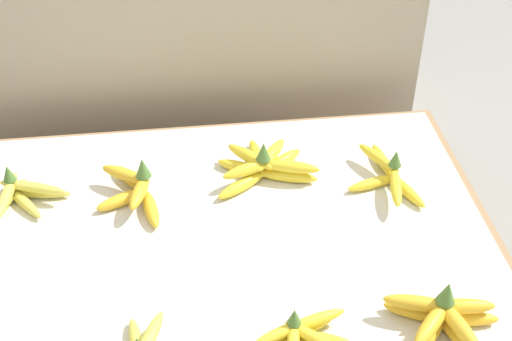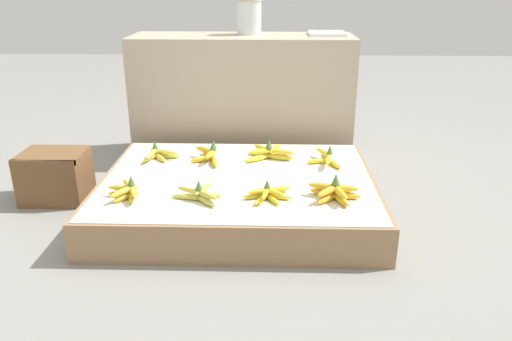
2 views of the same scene
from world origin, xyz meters
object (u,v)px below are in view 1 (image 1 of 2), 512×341
object	(u,v)px
banana_bunch_front_midright	(299,337)
banana_bunch_middle_midleft	(135,188)
banana_bunch_front_right	(443,318)
banana_bunch_middle_left	(20,194)
banana_bunch_middle_right	(388,174)
banana_bunch_middle_midright	(264,165)

from	to	relation	value
banana_bunch_front_midright	banana_bunch_middle_midleft	distance (m)	0.55
banana_bunch_front_right	banana_bunch_middle_left	bearing A→B (deg)	150.67
banana_bunch_front_right	banana_bunch_middle_midleft	size ratio (longest dim) A/B	0.94
banana_bunch_front_midright	banana_bunch_middle_right	distance (m)	0.53
banana_bunch_middle_midright	banana_bunch_middle_right	xyz separation A→B (m)	(0.29, -0.06, -0.00)
banana_bunch_front_right	banana_bunch_middle_midright	bearing A→B (deg)	118.49
banana_bunch_front_right	banana_bunch_middle_midleft	xyz separation A→B (m)	(-0.58, 0.45, -0.00)
banana_bunch_front_midright	banana_bunch_middle_midleft	bearing A→B (deg)	123.79
banana_bunch_middle_right	banana_bunch_front_midright	bearing A→B (deg)	-122.90
banana_bunch_front_right	banana_bunch_middle_right	bearing A→B (deg)	88.10
banana_bunch_front_midright	banana_bunch_middle_midright	bearing A→B (deg)	90.10
banana_bunch_middle_midright	banana_bunch_middle_right	bearing A→B (deg)	-12.68
banana_bunch_front_right	banana_bunch_middle_right	size ratio (longest dim) A/B	0.84
banana_bunch_middle_left	banana_bunch_middle_midleft	bearing A→B (deg)	-4.29
banana_bunch_middle_left	banana_bunch_middle_right	bearing A→B (deg)	-2.16
banana_bunch_middle_left	banana_bunch_middle_right	size ratio (longest dim) A/B	0.72
banana_bunch_front_right	banana_bunch_middle_left	world-z (taller)	banana_bunch_front_right
banana_bunch_front_right	banana_bunch_middle_right	world-z (taller)	banana_bunch_front_right
banana_bunch_middle_left	banana_bunch_middle_midright	bearing A→B (deg)	3.30
banana_bunch_middle_right	banana_bunch_middle_midright	bearing A→B (deg)	167.32
banana_bunch_middle_left	banana_bunch_middle_midleft	xyz separation A→B (m)	(0.26, -0.02, 0.01)
banana_bunch_front_right	banana_bunch_middle_midright	size ratio (longest dim) A/B	0.87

